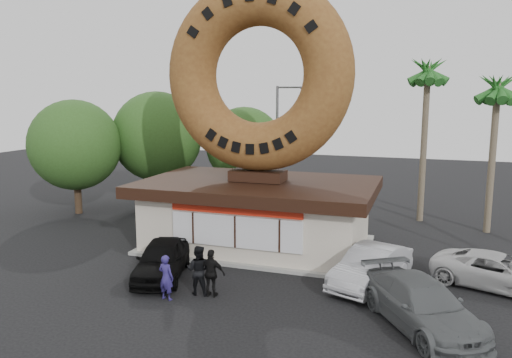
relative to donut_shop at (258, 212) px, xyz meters
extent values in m
plane|color=black|center=(0.00, -5.98, -1.77)|extent=(90.00, 90.00, 0.00)
cube|color=beige|center=(0.00, 0.02, -0.27)|extent=(10.00, 6.00, 3.00)
cube|color=#999993|center=(0.00, 0.02, -1.69)|extent=(10.60, 6.60, 0.15)
cube|color=#3F3F3F|center=(0.00, 0.02, 1.28)|extent=(10.00, 6.00, 0.10)
cube|color=black|center=(0.00, 0.02, 1.23)|extent=(11.20, 7.20, 0.55)
cube|color=silver|center=(0.00, -3.03, -0.22)|extent=(6.00, 0.12, 1.40)
cube|color=red|center=(0.00, -3.05, 0.78)|extent=(6.00, 0.10, 0.45)
cube|color=black|center=(0.00, 0.02, 1.78)|extent=(2.60, 1.40, 0.50)
torus|color=brown|center=(0.00, 0.02, 6.55)|extent=(9.02, 2.30, 9.02)
cylinder|color=#473321|center=(-9.50, 7.02, -0.12)|extent=(0.44, 0.44, 3.30)
sphere|color=#2B4F1C|center=(-9.50, 7.02, 2.88)|extent=(6.00, 6.00, 6.00)
cylinder|color=#473321|center=(-4.00, 9.02, -0.34)|extent=(0.44, 0.44, 2.86)
sphere|color=#2B4F1C|center=(-4.00, 9.02, 2.26)|extent=(5.20, 5.20, 5.20)
cylinder|color=#473321|center=(-13.00, 3.02, -0.23)|extent=(0.44, 0.44, 3.08)
sphere|color=#2B4F1C|center=(-13.00, 3.02, 2.57)|extent=(5.60, 5.60, 5.60)
cylinder|color=#726651|center=(7.50, 8.02, 2.73)|extent=(0.36, 0.36, 9.00)
cylinder|color=#726651|center=(11.00, 6.52, 2.23)|extent=(0.36, 0.36, 8.00)
cylinder|color=#59595E|center=(-2.00, 10.02, 2.23)|extent=(0.18, 0.18, 8.00)
cylinder|color=#59595E|center=(-1.10, 10.02, 6.13)|extent=(1.80, 0.12, 0.12)
cube|color=#59595E|center=(-0.20, 10.02, 6.08)|extent=(0.45, 0.20, 0.12)
imported|color=navy|center=(-1.08, -7.23, -0.92)|extent=(0.67, 0.50, 1.69)
imported|color=black|center=(-0.19, -6.40, -0.83)|extent=(0.98, 0.80, 1.88)
imported|color=black|center=(0.37, -6.44, -0.87)|extent=(1.06, 0.46, 1.80)
imported|color=black|center=(-2.38, -5.25, -1.00)|extent=(3.02, 4.80, 1.52)
imported|color=#A9AAAF|center=(5.83, -3.40, -1.00)|extent=(3.05, 4.90, 1.53)
imported|color=slate|center=(7.77, -6.55, -1.00)|extent=(4.66, 5.58, 1.53)
imported|color=silver|center=(10.49, -2.12, -1.10)|extent=(5.28, 3.64, 1.34)
camera|label=1|loc=(7.60, -22.52, 5.62)|focal=35.00mm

